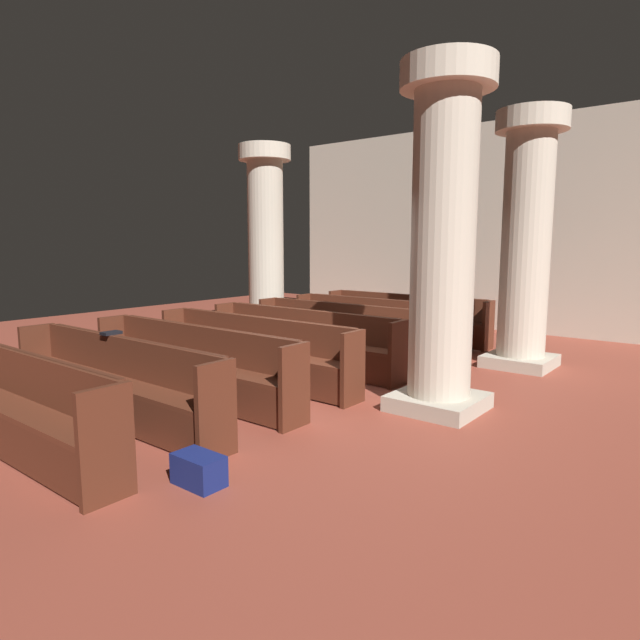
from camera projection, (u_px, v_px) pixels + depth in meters
name	position (u px, v px, depth m)	size (l,w,h in m)	color
ground_plane	(312.00, 381.00, 7.60)	(19.20, 19.20, 0.00)	brown
back_wall	(486.00, 228.00, 11.98)	(10.00, 0.16, 4.50)	beige
pew_row_0	(405.00, 316.00, 10.75)	(3.47, 0.46, 0.89)	#562819
pew_row_1	(376.00, 322.00, 9.94)	(3.47, 0.46, 0.89)	#562819
pew_row_2	(343.00, 329.00, 9.12)	(3.47, 0.47, 0.89)	#562819
pew_row_3	(302.00, 337.00, 8.31)	(3.47, 0.46, 0.89)	#562819
pew_row_4	(253.00, 348.00, 7.50)	(3.47, 0.46, 0.89)	#562819
pew_row_5	(192.00, 361.00, 6.68)	(3.47, 0.47, 0.89)	#562819
pew_row_6	(113.00, 377.00, 5.87)	(3.47, 0.46, 0.89)	#562819
pew_row_7	(10.00, 399.00, 5.05)	(3.47, 0.46, 0.89)	#562819
pillar_aisle_side	(526.00, 238.00, 8.22)	(1.05, 1.05, 3.85)	#B6AD9A
pillar_far_side	(266.00, 239.00, 11.08)	(1.05, 1.05, 3.85)	#B6AD9A
pillar_aisle_rear	(443.00, 236.00, 6.03)	(1.04, 1.04, 3.85)	#B6AD9A
lectern	(459.00, 314.00, 11.21)	(0.48, 0.45, 1.08)	#562B1A
hymn_book	(111.00, 333.00, 6.15)	(0.14, 0.21, 0.03)	black
kneeler_box_navy	(199.00, 470.00, 4.34)	(0.42, 0.26, 0.25)	navy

